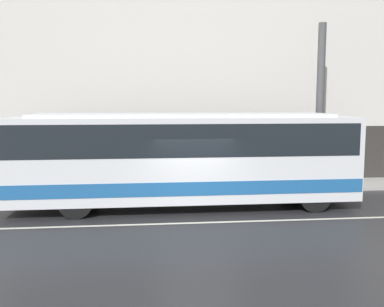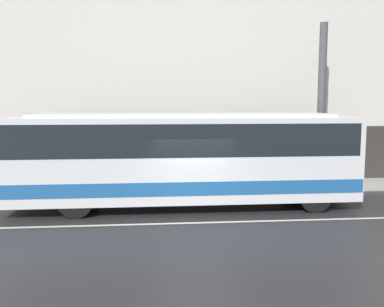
# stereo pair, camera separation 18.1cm
# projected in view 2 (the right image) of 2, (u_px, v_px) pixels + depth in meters

# --- Properties ---
(ground_plane) EXTENTS (60.00, 60.00, 0.00)m
(ground_plane) POSITION_uv_depth(u_px,v_px,m) (196.00, 223.00, 13.01)
(ground_plane) COLOR #262628
(sidewalk) EXTENTS (60.00, 2.33, 0.13)m
(sidewalk) POSITION_uv_depth(u_px,v_px,m) (183.00, 188.00, 18.11)
(sidewalk) COLOR #A09E99
(sidewalk) RESTS_ON ground_plane
(building_facade) EXTENTS (60.00, 0.35, 10.26)m
(building_facade) POSITION_uv_depth(u_px,v_px,m) (181.00, 73.00, 18.83)
(building_facade) COLOR silver
(building_facade) RESTS_ON ground_plane
(lane_stripe) EXTENTS (54.00, 0.14, 0.01)m
(lane_stripe) POSITION_uv_depth(u_px,v_px,m) (196.00, 223.00, 13.01)
(lane_stripe) COLOR beige
(lane_stripe) RESTS_ON ground_plane
(transit_bus) EXTENTS (11.84, 2.55, 3.27)m
(transit_bus) POSITION_uv_depth(u_px,v_px,m) (184.00, 155.00, 14.77)
(transit_bus) COLOR silver
(transit_bus) RESTS_ON ground_plane
(utility_pole_near) EXTENTS (0.32, 0.32, 6.72)m
(utility_pole_near) POSITION_uv_depth(u_px,v_px,m) (321.00, 106.00, 17.53)
(utility_pole_near) COLOR #4C4C4F
(utility_pole_near) RESTS_ON sidewalk
(pedestrian_waiting) EXTENTS (0.36, 0.36, 1.60)m
(pedestrian_waiting) POSITION_uv_depth(u_px,v_px,m) (74.00, 171.00, 17.50)
(pedestrian_waiting) COLOR #1E5933
(pedestrian_waiting) RESTS_ON sidewalk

